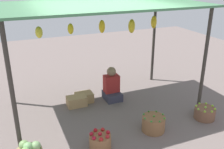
% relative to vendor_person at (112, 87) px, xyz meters
% --- Properties ---
extents(ground_plane, '(14.00, 14.00, 0.00)m').
position_rel_vendor_person_xyz_m(ground_plane, '(-0.33, -0.30, -0.30)').
color(ground_plane, slate).
extents(market_stall_structure, '(3.87, 2.20, 2.21)m').
position_rel_vendor_person_xyz_m(market_stall_structure, '(-0.32, -0.29, 1.75)').
color(market_stall_structure, '#38332D').
rests_on(market_stall_structure, ground).
extents(vendor_person, '(0.36, 0.44, 0.78)m').
position_rel_vendor_person_xyz_m(vendor_person, '(0.00, 0.00, 0.00)').
color(vendor_person, '#363648').
rests_on(vendor_person, ground).
extents(basket_red_apples, '(0.37, 0.37, 0.31)m').
position_rel_vendor_person_xyz_m(basket_red_apples, '(-0.88, -1.59, -0.17)').
color(basket_red_apples, '#8E603E').
rests_on(basket_red_apples, ground).
extents(basket_green_chilies, '(0.43, 0.43, 0.32)m').
position_rel_vendor_person_xyz_m(basket_green_chilies, '(0.21, -1.50, -0.15)').
color(basket_green_chilies, brown).
rests_on(basket_green_chilies, ground).
extents(basket_limes, '(0.41, 0.41, 0.27)m').
position_rel_vendor_person_xyz_m(basket_limes, '(1.39, -1.52, -0.18)').
color(basket_limes, brown).
rests_on(basket_limes, ground).
extents(wooden_crate_near_vendor, '(0.38, 0.30, 0.21)m').
position_rel_vendor_person_xyz_m(wooden_crate_near_vendor, '(-0.63, 0.11, -0.19)').
color(wooden_crate_near_vendor, '#9C7C4E').
rests_on(wooden_crate_near_vendor, ground).
extents(wooden_crate_stacked_rear, '(0.42, 0.28, 0.22)m').
position_rel_vendor_person_xyz_m(wooden_crate_stacked_rear, '(-0.84, -0.01, -0.19)').
color(wooden_crate_stacked_rear, '#A78655').
rests_on(wooden_crate_stacked_rear, ground).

